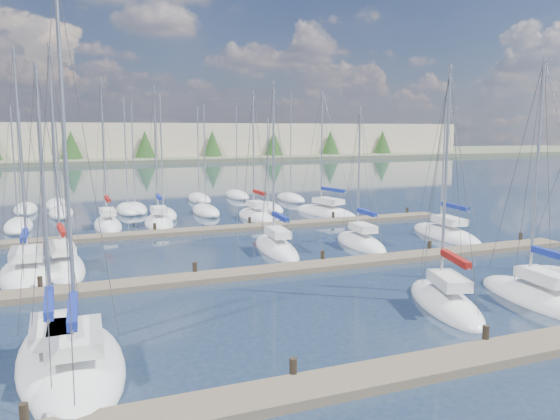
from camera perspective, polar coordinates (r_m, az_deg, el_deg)
name	(u,v)px	position (r m, az deg, el deg)	size (l,w,h in m)	color
ground	(150,193)	(73.85, -13.45, 1.77)	(400.00, 400.00, 0.00)	#233246
dock_near	(411,369)	(19.84, 13.56, -15.89)	(44.00, 1.93, 1.10)	#6B5E4C
dock_mid	(267,271)	(31.61, -1.37, -6.42)	(44.00, 1.93, 1.10)	#6B5E4C
dock_far	(206,230)	(44.68, -7.69, -2.10)	(44.00, 1.93, 1.10)	#6B5E4C
sailboat_n	(108,224)	(48.90, -17.55, -1.45)	(2.24, 7.33, 13.37)	white
sailboat_c	(77,366)	(20.74, -20.46, -15.02)	(3.50, 8.68, 14.19)	white
sailboat_m	(445,234)	(44.26, 16.90, -2.46)	(3.55, 8.81, 11.99)	white
sailboat_p	(256,216)	(51.30, -2.52, -0.63)	(2.48, 7.32, 12.58)	white
sailboat_k	(276,248)	(37.50, -0.40, -3.99)	(2.90, 8.07, 12.20)	white
sailboat_o	(159,222)	(48.90, -12.53, -1.26)	(2.89, 6.80, 12.71)	white
sailboat_i	(62,265)	(35.32, -21.78, -5.37)	(3.10, 8.70, 13.95)	white
sailboat_h	(28,272)	(34.41, -24.84, -5.94)	(3.13, 8.06, 13.50)	white
sailboat_d	(445,303)	(27.08, 16.87, -9.26)	(4.15, 7.45, 11.90)	white
sailboat_q	(326,212)	(53.80, 4.79, -0.25)	(4.78, 9.20, 12.62)	white
sailboat_e	(538,298)	(29.39, 25.33, -8.32)	(3.18, 7.81, 12.28)	white
sailboat_l	(361,243)	(39.64, 8.43, -3.41)	(2.77, 6.89, 10.57)	white
sailboat_b	(53,358)	(21.73, -22.60, -14.04)	(2.53, 8.05, 11.26)	white
distant_boats	(131,209)	(57.28, -15.32, 0.13)	(36.93, 20.75, 13.30)	#9EA0A5
shoreline	(49,133)	(162.40, -23.03, 7.46)	(400.00, 60.00, 38.00)	#666B51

